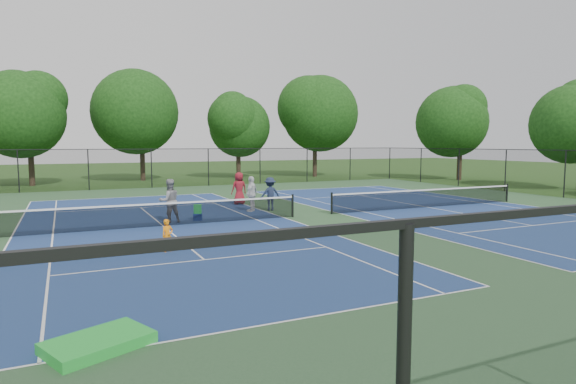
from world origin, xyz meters
name	(u,v)px	position (x,y,z in m)	size (l,w,h in m)	color
ground	(312,216)	(0.00, 0.00, 0.00)	(140.00, 140.00, 0.00)	#234716
court_pad	(312,216)	(0.00, 0.00, 0.00)	(36.00, 36.00, 0.01)	#29492A
tennis_court_left	(163,224)	(-7.00, 0.00, 0.10)	(12.00, 23.83, 1.07)	navy
tennis_court_right	(428,206)	(7.00, 0.00, 0.10)	(12.00, 23.83, 1.07)	navy
perimeter_fence	(313,182)	(0.00, 0.00, 1.60)	(36.08, 36.08, 3.02)	black
tree_back_a	(28,111)	(-13.00, 24.00, 6.04)	(6.80, 6.80, 9.15)	#2D2116
tree_back_b	(141,109)	(-4.00, 26.00, 6.60)	(7.60, 7.60, 10.03)	#2D2116
tree_back_c	(238,122)	(5.00, 25.00, 5.48)	(6.00, 6.00, 8.40)	#2D2116
tree_back_d	(315,110)	(13.00, 24.00, 6.82)	(7.80, 7.80, 10.37)	#2D2116
tree_side_e	(461,118)	(23.00, 14.00, 5.81)	(6.60, 6.60, 8.87)	#2D2116
child_player	(167,236)	(-7.76, -4.86, 0.52)	(0.38, 0.25, 1.05)	orange
instructor	(169,201)	(-6.56, 0.80, 0.95)	(0.93, 0.72, 1.90)	gray
bystander_a	(252,194)	(-2.12, 2.53, 0.90)	(1.05, 0.44, 1.79)	silver
bystander_b	(270,194)	(-1.14, 2.47, 0.85)	(1.10, 0.63, 1.71)	#1B243D
bystander_c	(239,188)	(-1.74, 5.53, 0.91)	(0.89, 0.58, 1.82)	maroon
ball_crate	(198,217)	(-5.31, 0.92, 0.16)	(0.38, 0.28, 0.31)	navy
ball_hopper	(198,209)	(-5.31, 0.92, 0.51)	(0.34, 0.26, 0.40)	green
green_tarp	(98,343)	(-10.24, -11.66, 0.10)	(1.63, 1.04, 0.19)	#1EA818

